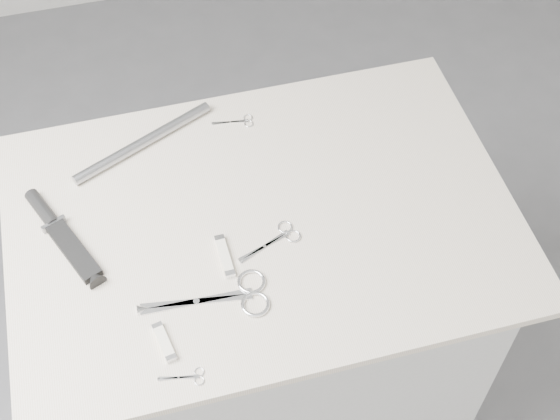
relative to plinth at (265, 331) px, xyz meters
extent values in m
cube|color=slate|center=(0.00, 0.00, -0.46)|extent=(4.00, 4.00, 0.01)
cube|color=beige|center=(0.00, 0.00, 0.00)|extent=(0.90, 0.60, 0.90)
cube|color=beige|center=(0.00, 0.00, 0.46)|extent=(1.00, 0.70, 0.02)
cube|color=silver|center=(-0.16, -0.16, 0.47)|extent=(0.21, 0.05, 0.00)
cylinder|color=silver|center=(-0.16, -0.16, 0.47)|extent=(0.01, 0.01, 0.01)
torus|color=silver|center=(-0.06, -0.15, 0.47)|extent=(0.05, 0.05, 0.01)
torus|color=silver|center=(-0.06, -0.19, 0.47)|extent=(0.05, 0.05, 0.01)
cube|color=silver|center=(-0.01, -0.07, 0.47)|extent=(0.11, 0.06, 0.00)
cylinder|color=silver|center=(-0.01, -0.07, 0.47)|extent=(0.01, 0.01, 0.00)
torus|color=silver|center=(0.04, -0.04, 0.47)|extent=(0.03, 0.03, 0.00)
torus|color=silver|center=(0.05, -0.06, 0.47)|extent=(0.03, 0.03, 0.00)
cube|color=silver|center=(-0.01, 0.26, 0.47)|extent=(0.08, 0.02, 0.00)
cylinder|color=silver|center=(-0.01, 0.26, 0.47)|extent=(0.00, 0.00, 0.00)
torus|color=silver|center=(0.04, 0.27, 0.47)|extent=(0.02, 0.02, 0.00)
torus|color=silver|center=(0.03, 0.25, 0.47)|extent=(0.02, 0.02, 0.00)
cube|color=silver|center=(-0.22, -0.30, 0.47)|extent=(0.07, 0.02, 0.00)
cylinder|color=silver|center=(-0.22, -0.30, 0.47)|extent=(0.00, 0.00, 0.00)
torus|color=silver|center=(-0.18, -0.30, 0.47)|extent=(0.02, 0.02, 0.00)
torus|color=silver|center=(-0.19, -0.31, 0.47)|extent=(0.02, 0.02, 0.00)
cube|color=black|center=(-0.37, 0.01, 0.48)|extent=(0.10, 0.16, 0.02)
cube|color=gray|center=(-0.40, 0.08, 0.48)|extent=(0.06, 0.03, 0.02)
cylinder|color=black|center=(-0.42, 0.12, 0.48)|extent=(0.07, 0.10, 0.03)
cube|color=white|center=(-0.23, -0.23, 0.47)|extent=(0.03, 0.08, 0.01)
cube|color=silver|center=(-0.24, -0.19, 0.47)|extent=(0.02, 0.01, 0.01)
cube|color=silver|center=(-0.23, -0.26, 0.47)|extent=(0.02, 0.01, 0.01)
cube|color=white|center=(-0.09, -0.08, 0.48)|extent=(0.02, 0.09, 0.01)
cube|color=silver|center=(-0.09, -0.04, 0.48)|extent=(0.02, 0.01, 0.01)
cube|color=silver|center=(-0.09, -0.12, 0.48)|extent=(0.02, 0.01, 0.01)
cylinder|color=gray|center=(-0.20, 0.25, 0.48)|extent=(0.31, 0.16, 0.02)
camera|label=1|loc=(-0.20, -0.90, 1.70)|focal=50.00mm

